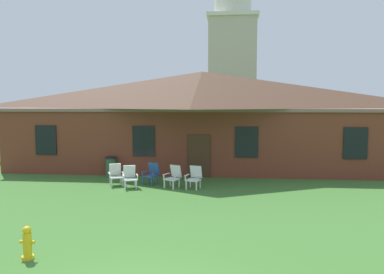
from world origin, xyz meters
TOP-DOWN VIEW (x-y plane):
  - brick_building at (0.00, 17.25)m, footprint 21.02×10.40m
  - dome_tower at (1.87, 34.75)m, footprint 5.18×5.18m
  - lawn_chair_by_porch at (-3.30, 10.01)m, footprint 0.80×0.84m
  - lawn_chair_near_door at (-2.55, 9.60)m, footprint 0.77×0.82m
  - lawn_chair_left_end at (-1.77, 10.44)m, footprint 0.78×0.83m
  - lawn_chair_middle at (-0.69, 9.86)m, footprint 0.81×0.85m
  - lawn_chair_right_end at (0.23, 9.76)m, footprint 0.75×0.80m
  - fire_hydrant at (-2.97, 1.96)m, footprint 0.36×0.28m
  - trash_bin at (-4.12, 11.95)m, footprint 0.56×0.56m

SIDE VIEW (x-z plane):
  - fire_hydrant at x=-2.97m, z-range -0.02..0.77m
  - trash_bin at x=-4.12m, z-range 0.01..0.99m
  - lawn_chair_by_porch at x=-3.30m, z-range 0.02..0.98m
  - lawn_chair_near_door at x=-2.55m, z-range 0.02..0.98m
  - lawn_chair_left_end at x=-1.77m, z-range 0.02..0.98m
  - lawn_chair_middle at x=-0.69m, z-range 0.02..0.98m
  - lawn_chair_right_end at x=0.23m, z-range 0.02..0.98m
  - brick_building at x=0.00m, z-range 0.05..5.59m
  - dome_tower at x=1.87m, z-range -0.82..17.45m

